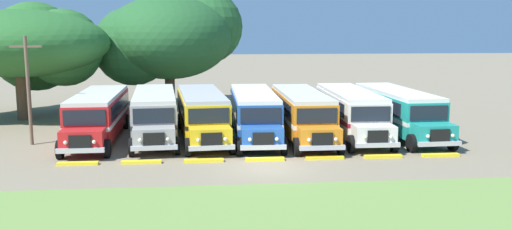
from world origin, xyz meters
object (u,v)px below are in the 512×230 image
Objects in this scene: parked_bus_slot_6 at (398,110)px; parked_bus_slot_1 at (155,112)px; parked_bus_slot_3 at (254,112)px; broad_shade_tree at (169,38)px; parked_bus_slot_2 at (202,112)px; secondary_tree at (15,44)px; parked_bus_slot_5 at (351,111)px; utility_pole at (28,87)px; parked_bus_slot_0 at (98,114)px; parked_bus_slot_4 at (302,112)px.

parked_bus_slot_1 is at bearing -94.25° from parked_bus_slot_6.
parked_bus_slot_3 is 15.12m from broad_shade_tree.
broad_shade_tree is at bearing -173.51° from parked_bus_slot_2.
parked_bus_slot_2 is 3.23m from parked_bus_slot_3.
secondary_tree reaches higher than parked_bus_slot_1.
parked_bus_slot_1 is 12.23m from parked_bus_slot_5.
utility_pole reaches higher than parked_bus_slot_5.
parked_bus_slot_0 and parked_bus_slot_3 have the same top height.
parked_bus_slot_4 is at bearing 80.60° from parked_bus_slot_1.
parked_bus_slot_1 is 0.89× the size of broad_shade_tree.
utility_pole is at bearing -90.07° from parked_bus_slot_6.
parked_bus_slot_6 is (6.24, 0.35, 0.00)m from parked_bus_slot_4.
broad_shade_tree is at bearing 174.60° from parked_bus_slot_1.
utility_pole reaches higher than parked_bus_slot_3.
parked_bus_slot_4 is (6.16, -0.53, 0.00)m from parked_bus_slot_2.
parked_bus_slot_6 is (18.65, -0.19, 0.00)m from parked_bus_slot_0.
secondary_tree is (-13.67, 8.62, 3.96)m from parked_bus_slot_2.
parked_bus_slot_0 is at bearing -89.85° from parked_bus_slot_1.
utility_pole is (3.78, -9.76, -2.16)m from secondary_tree.
secondary_tree reaches higher than parked_bus_slot_4.
utility_pole is (-16.05, -0.62, 1.80)m from parked_bus_slot_4.
secondary_tree is at bearing -115.11° from parked_bus_slot_4.
parked_bus_slot_6 is at bearing -18.64° from secondary_tree.
parked_bus_slot_1 is 0.79× the size of secondary_tree.
parked_bus_slot_1 is at bearing -95.41° from parked_bus_slot_4.
broad_shade_tree is 1.95× the size of utility_pole.
parked_bus_slot_0 is 1.00× the size of parked_bus_slot_3.
parked_bus_slot_6 is at bearing 2.48° from utility_pole.
secondary_tree is at bearing -157.93° from broad_shade_tree.
parked_bus_slot_0 is at bearing -95.12° from parked_bus_slot_2.
parked_bus_slot_3 is at bearing -97.62° from parked_bus_slot_4.
broad_shade_tree is at bearing -137.11° from parked_bus_slot_5.
parked_bus_slot_2 is 14.03m from broad_shade_tree.
secondary_tree is 2.21× the size of utility_pole.
secondary_tree is (-26.08, 8.80, 3.96)m from parked_bus_slot_6.
broad_shade_tree reaches higher than parked_bus_slot_4.
parked_bus_slot_4 is (12.41, -0.54, 0.00)m from parked_bus_slot_0.
parked_bus_slot_5 is (3.17, 0.35, 0.00)m from parked_bus_slot_4.
parked_bus_slot_5 is (9.32, -0.17, 0.00)m from parked_bus_slot_2.
secondary_tree is 10.69m from utility_pole.
broad_shade_tree is (-15.07, 13.26, 4.32)m from parked_bus_slot_6.
parked_bus_slot_6 is at bearing 92.84° from parked_bus_slot_4.
parked_bus_slot_2 is at bearing -95.25° from parked_bus_slot_4.
parked_bus_slot_0 is 18.65m from parked_bus_slot_6.
utility_pole is at bearing -88.15° from parked_bus_slot_4.
parked_bus_slot_3 is 0.88× the size of broad_shade_tree.
utility_pole reaches higher than parked_bus_slot_2.
parked_bus_slot_4 is at bearing -24.75° from secondary_tree.
broad_shade_tree is at bearing -147.40° from parked_bus_slot_4.
parked_bus_slot_1 is at bearing -91.34° from parked_bus_slot_5.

